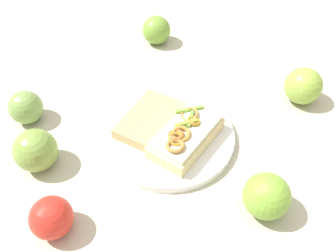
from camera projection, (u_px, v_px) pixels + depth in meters
ground_plane at (168, 138)px, 0.73m from camera, size 2.00×2.00×0.00m
plate at (168, 136)px, 0.72m from camera, size 0.26×0.26×0.02m
sandwich at (186, 135)px, 0.68m from camera, size 0.17×0.12×0.05m
bread_slice_side at (151, 120)px, 0.72m from camera, size 0.15×0.11×0.02m
apple_0 at (36, 150)px, 0.65m from camera, size 0.09×0.09×0.08m
apple_1 at (303, 86)px, 0.78m from camera, size 0.11×0.11×0.08m
apple_2 at (156, 30)px, 0.94m from camera, size 0.09×0.09×0.07m
apple_3 at (267, 196)px, 0.59m from camera, size 0.11×0.11×0.08m
apple_4 at (51, 218)px, 0.56m from camera, size 0.08×0.08×0.07m
apple_5 at (26, 107)px, 0.74m from camera, size 0.08×0.08×0.07m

